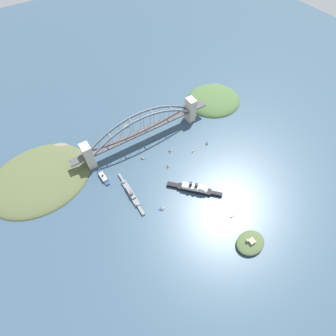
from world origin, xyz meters
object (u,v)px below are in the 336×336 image
harbor_ferry_steamer (103,177)px  small_boat_4 (170,149)px  naval_cruiser (131,193)px  small_boat_2 (142,157)px  small_boat_0 (162,207)px  fort_island_mid_harbor (250,243)px  small_boat_1 (232,217)px  small_boat_3 (193,151)px  channel_marker_buoy (156,144)px  small_boat_6 (207,142)px  harbor_arch_bridge (143,130)px  ocean_liner (194,189)px  small_boat_5 (168,165)px  seaplane_taxiing_near_bridge (127,126)px

harbor_ferry_steamer → small_boat_4: bearing=174.7°
naval_cruiser → small_boat_2: (-49.22, -51.38, 0.75)m
small_boat_0 → small_boat_2: bearing=-102.4°
fort_island_mid_harbor → small_boat_1: 44.32m
naval_cruiser → small_boat_0: naval_cruiser is taller
small_boat_3 → channel_marker_buoy: bearing=-46.0°
harbor_ferry_steamer → fort_island_mid_harbor: size_ratio=0.81×
small_boat_1 → small_boat_0: bearing=-40.0°
small_boat_6 → small_boat_2: bearing=-16.0°
fort_island_mid_harbor → channel_marker_buoy: size_ratio=15.03×
harbor_ferry_steamer → small_boat_4: (-121.64, 11.38, 2.08)m
small_boat_6 → harbor_arch_bridge: bearing=-36.6°
small_boat_3 → small_boat_6: 31.50m
ocean_liner → small_boat_0: ocean_liner is taller
small_boat_2 → small_boat_5: size_ratio=0.86×
harbor_ferry_steamer → small_boat_1: bearing=128.3°
fort_island_mid_harbor → small_boat_6: bearing=-109.7°
harbor_ferry_steamer → fort_island_mid_harbor: (-123.53, 207.92, 2.09)m
harbor_ferry_steamer → small_boat_0: small_boat_0 is taller
naval_cruiser → channel_marker_buoy: 107.53m
small_boat_0 → seaplane_taxiing_near_bridge: bearing=-100.7°
seaplane_taxiing_near_bridge → small_boat_2: (12.36, 81.63, 1.34)m
small_boat_0 → small_boat_6: size_ratio=1.13×
fort_island_mid_harbor → small_boat_2: 214.57m
ocean_liner → channel_marker_buoy: bearing=-89.3°
harbor_ferry_steamer → small_boat_3: harbor_ferry_steamer is taller
ocean_liner → fort_island_mid_harbor: ocean_liner is taller
small_boat_1 → small_boat_2: 174.44m
ocean_liner → small_boat_6: ocean_liner is taller
small_boat_5 → small_boat_6: size_ratio=0.98×
small_boat_0 → fort_island_mid_harbor: bearing=123.4°
naval_cruiser → small_boat_5: naval_cruiser is taller
channel_marker_buoy → small_boat_5: bearing=82.1°
naval_cruiser → ocean_liner: bearing=151.3°
seaplane_taxiing_near_bridge → ocean_liner: bearing=97.8°
small_boat_2 → small_boat_4: bearing=166.4°
naval_cruiser → small_boat_5: bearing=-169.8°
small_boat_3 → harbor_arch_bridge: bearing=-49.1°
small_boat_6 → channel_marker_buoy: small_boat_6 is taller
ocean_liner → seaplane_taxiing_near_bridge: (24.67, -180.13, -3.23)m
harbor_ferry_steamer → seaplane_taxiing_near_bridge: harbor_ferry_steamer is taller
seaplane_taxiing_near_bridge → small_boat_0: (34.02, 180.16, 2.43)m
small_boat_3 → harbor_ferry_steamer: bearing=-12.2°
small_boat_3 → small_boat_4: size_ratio=0.88×
harbor_arch_bridge → harbor_ferry_steamer: 104.49m
seaplane_taxiing_near_bridge → small_boat_0: 183.36m
harbor_arch_bridge → small_boat_4: (-26.03, 46.65, -20.98)m
fort_island_mid_harbor → small_boat_1: bearing=-98.3°
naval_cruiser → harbor_ferry_steamer: bearing=-65.3°
seaplane_taxiing_near_bridge → small_boat_4: 100.48m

